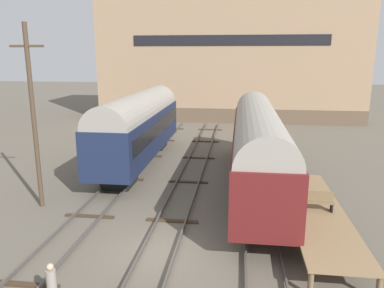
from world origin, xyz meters
name	(u,v)px	position (x,y,z in m)	size (l,w,h in m)	color
ground_plane	(160,252)	(0.00, 0.00, 0.00)	(200.00, 200.00, 0.00)	#60594C
track_left	(63,243)	(-4.36, 0.00, 0.14)	(2.60, 60.00, 0.26)	#4C4742
track_middle	(160,249)	(0.00, 0.00, 0.14)	(2.60, 60.00, 0.26)	#4C4742
track_right	(263,256)	(4.36, 0.00, 0.14)	(2.60, 60.00, 0.26)	#4C4742
train_car_navy	(139,124)	(-4.36, 13.12, 3.08)	(3.10, 15.63, 5.44)	black
train_car_maroon	(258,142)	(4.36, 8.51, 3.01)	(2.97, 18.38, 5.28)	black
station_platform	(316,211)	(6.96, 3.00, 0.96)	(2.55, 10.83, 1.05)	#8C704C
bench	(319,200)	(7.03, 2.94, 1.53)	(1.40, 0.40, 0.91)	brown
person_worker	(52,283)	(-2.60, -4.24, 1.08)	(0.32, 0.32, 1.78)	#282833
utility_pole	(33,116)	(-7.57, 4.08, 5.07)	(1.80, 0.24, 9.82)	#473828
warehouse_building	(231,49)	(1.77, 36.96, 9.02)	(32.99, 10.91, 18.04)	brown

